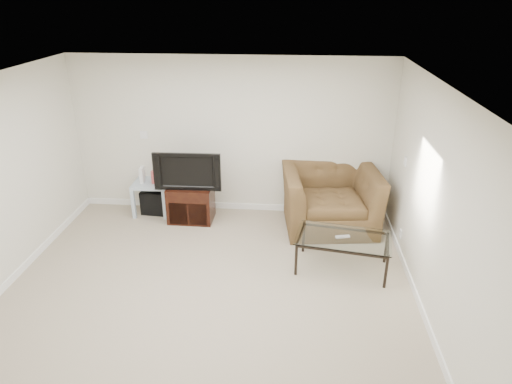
# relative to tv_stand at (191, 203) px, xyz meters

# --- Properties ---
(floor) EXTENTS (5.00, 5.00, 0.00)m
(floor) POSITION_rel_tv_stand_xyz_m (0.60, -2.05, -0.29)
(floor) COLOR tan
(floor) RESTS_ON ground
(ceiling) EXTENTS (5.00, 5.00, 0.00)m
(ceiling) POSITION_rel_tv_stand_xyz_m (0.60, -2.05, 2.21)
(ceiling) COLOR white
(ceiling) RESTS_ON ground
(wall_back) EXTENTS (5.00, 0.02, 2.50)m
(wall_back) POSITION_rel_tv_stand_xyz_m (0.60, 0.45, 0.96)
(wall_back) COLOR silver
(wall_back) RESTS_ON ground
(wall_right) EXTENTS (0.02, 5.00, 2.50)m
(wall_right) POSITION_rel_tv_stand_xyz_m (3.10, -2.05, 0.96)
(wall_right) COLOR silver
(wall_right) RESTS_ON ground
(plate_back) EXTENTS (0.12, 0.02, 0.12)m
(plate_back) POSITION_rel_tv_stand_xyz_m (-0.80, 0.44, 0.96)
(plate_back) COLOR white
(plate_back) RESTS_ON wall_back
(plate_right_switch) EXTENTS (0.02, 0.09, 0.13)m
(plate_right_switch) POSITION_rel_tv_stand_xyz_m (3.09, -0.45, 0.96)
(plate_right_switch) COLOR white
(plate_right_switch) RESTS_ON wall_right
(plate_right_outlet) EXTENTS (0.02, 0.08, 0.12)m
(plate_right_outlet) POSITION_rel_tv_stand_xyz_m (3.09, -0.75, 0.01)
(plate_right_outlet) COLOR white
(plate_right_outlet) RESTS_ON wall_right
(tv_stand) EXTENTS (0.69, 0.49, 0.57)m
(tv_stand) POSITION_rel_tv_stand_xyz_m (0.00, 0.00, 0.00)
(tv_stand) COLOR black
(tv_stand) RESTS_ON floor
(dvd_player) EXTENTS (0.35, 0.25, 0.05)m
(dvd_player) POSITION_rel_tv_stand_xyz_m (-0.00, -0.04, 0.19)
(dvd_player) COLOR black
(dvd_player) RESTS_ON tv_stand
(television) EXTENTS (0.95, 0.21, 0.59)m
(television) POSITION_rel_tv_stand_xyz_m (-0.00, -0.03, 0.58)
(television) COLOR black
(television) RESTS_ON tv_stand
(side_table) EXTENTS (0.57, 0.57, 0.54)m
(side_table) POSITION_rel_tv_stand_xyz_m (-0.68, 0.23, -0.02)
(side_table) COLOR silver
(side_table) RESTS_ON floor
(subwoofer) EXTENTS (0.42, 0.42, 0.39)m
(subwoofer) POSITION_rel_tv_stand_xyz_m (-0.65, 0.25, -0.10)
(subwoofer) COLOR black
(subwoofer) RESTS_ON floor
(game_console) EXTENTS (0.07, 0.18, 0.25)m
(game_console) POSITION_rel_tv_stand_xyz_m (-0.82, 0.20, 0.37)
(game_console) COLOR white
(game_console) RESTS_ON side_table
(game_case) EXTENTS (0.07, 0.16, 0.21)m
(game_case) POSITION_rel_tv_stand_xyz_m (-0.62, 0.21, 0.36)
(game_case) COLOR #CC4C4C
(game_case) RESTS_ON side_table
(recliner) EXTENTS (1.50, 1.07, 1.23)m
(recliner) POSITION_rel_tv_stand_xyz_m (2.16, 0.00, 0.33)
(recliner) COLOR #504023
(recliner) RESTS_ON floor
(coffee_table) EXTENTS (1.29, 0.87, 0.47)m
(coffee_table) POSITION_rel_tv_stand_xyz_m (2.26, -1.21, -0.05)
(coffee_table) COLOR black
(coffee_table) RESTS_ON floor
(remote) EXTENTS (0.19, 0.10, 0.02)m
(remote) POSITION_rel_tv_stand_xyz_m (2.24, -1.21, 0.19)
(remote) COLOR #B2B2B7
(remote) RESTS_ON coffee_table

